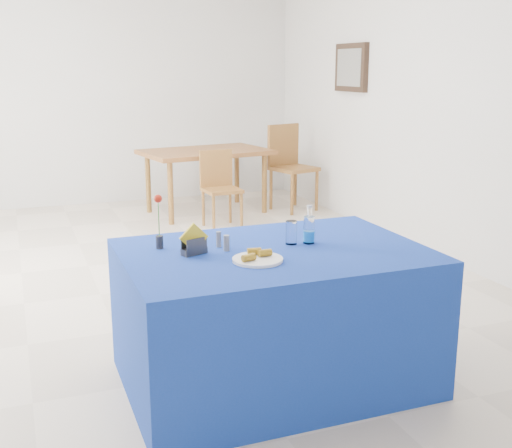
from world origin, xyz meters
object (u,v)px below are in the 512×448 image
(oak_table, at_px, (206,156))
(chair_bg_right, at_px, (289,161))
(plate, at_px, (258,260))
(blue_table, at_px, (274,316))
(chair_bg_left, at_px, (219,183))
(water_bottle, at_px, (309,231))

(oak_table, height_order, chair_bg_right, chair_bg_right)
(plate, relative_size, blue_table, 0.16)
(chair_bg_left, bearing_deg, chair_bg_right, 23.28)
(blue_table, xyz_separation_m, water_bottle, (0.23, 0.05, 0.45))
(water_bottle, distance_m, oak_table, 4.23)
(oak_table, relative_size, chair_bg_left, 1.88)
(plate, distance_m, chair_bg_left, 3.83)
(blue_table, relative_size, oak_table, 1.02)
(plate, bearing_deg, chair_bg_right, 64.23)
(chair_bg_left, bearing_deg, blue_table, -106.68)
(blue_table, bearing_deg, plate, -134.22)
(oak_table, relative_size, chair_bg_right, 1.52)
(plate, height_order, oak_table, plate)
(water_bottle, bearing_deg, plate, -151.07)
(plate, height_order, chair_bg_left, chair_bg_left)
(water_bottle, relative_size, chair_bg_left, 0.26)
(water_bottle, bearing_deg, chair_bg_left, 80.36)
(plate, xyz_separation_m, water_bottle, (0.39, 0.21, 0.06))
(plate, relative_size, water_bottle, 1.19)
(plate, xyz_separation_m, blue_table, (0.16, 0.16, -0.39))
(oak_table, distance_m, chair_bg_right, 1.02)
(blue_table, relative_size, chair_bg_right, 1.55)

